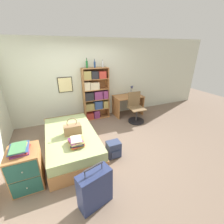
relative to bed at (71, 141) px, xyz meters
name	(u,v)px	position (x,y,z in m)	size (l,w,h in m)	color
ground_plane	(101,144)	(0.72, -0.02, -0.25)	(14.00, 14.00, 0.00)	#756051
wall_back	(82,81)	(0.72, 1.73, 1.05)	(10.00, 0.09, 2.60)	beige
bed	(71,141)	(0.00, 0.00, 0.00)	(1.11, 2.03, 0.51)	#A36B3D
handbag	(73,129)	(0.05, -0.09, 0.37)	(0.38, 0.19, 0.40)	#93704C
book_stack_on_bed	(76,142)	(0.05, -0.53, 0.32)	(0.32, 0.40, 0.13)	gold
suitcase	(95,189)	(0.12, -1.53, 0.07)	(0.56, 0.36, 0.77)	navy
dresser	(26,168)	(-0.88, -0.69, 0.11)	(0.50, 0.57, 0.72)	#A36B3D
magazine_pile_on_dresser	(19,149)	(-0.90, -0.68, 0.52)	(0.33, 0.37, 0.10)	#7A336B
bookcase	(95,95)	(1.08, 1.52, 0.60)	(0.85, 0.31, 1.73)	#A36B3D
bottle_green	(87,64)	(0.88, 1.57, 1.59)	(0.06, 0.06, 0.29)	#1E6B2D
bottle_brown	(95,64)	(1.12, 1.53, 1.57)	(0.06, 0.06, 0.26)	navy
bottle_clear	(103,64)	(1.38, 1.55, 1.56)	(0.06, 0.06, 0.22)	#B7BCC1
desk	(128,102)	(2.26, 1.36, 0.23)	(1.01, 0.64, 0.71)	#A36B3D
desk_lamp	(132,88)	(2.47, 1.48, 0.70)	(0.19, 0.14, 0.37)	navy
desk_chair	(136,113)	(2.23, 0.76, 0.06)	(0.53, 0.53, 0.98)	black
backpack	(114,149)	(0.84, -0.59, -0.07)	(0.30, 0.27, 0.37)	#2D3856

